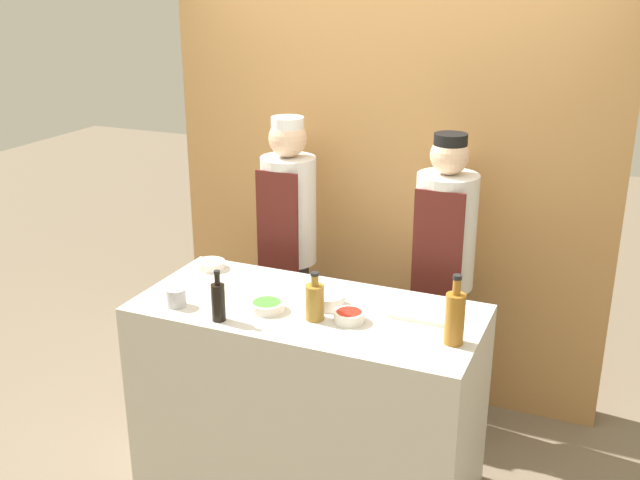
% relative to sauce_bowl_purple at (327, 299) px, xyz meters
% --- Properties ---
extents(ground_plane, '(14.00, 14.00, 0.00)m').
position_rel_sauce_bowl_purple_xyz_m(ground_plane, '(-0.08, -0.05, -0.99)').
color(ground_plane, '#756651').
extents(cabinet_wall, '(2.57, 0.18, 2.40)m').
position_rel_sauce_bowl_purple_xyz_m(cabinet_wall, '(-0.08, 1.08, 0.21)').
color(cabinet_wall, '#B7844C').
rests_on(cabinet_wall, ground_plane).
extents(counter, '(1.60, 0.73, 0.95)m').
position_rel_sauce_bowl_purple_xyz_m(counter, '(-0.08, -0.05, -0.51)').
color(counter, beige).
rests_on(counter, ground_plane).
extents(sauce_bowl_purple, '(0.16, 0.16, 0.06)m').
position_rel_sauce_bowl_purple_xyz_m(sauce_bowl_purple, '(0.00, 0.00, 0.00)').
color(sauce_bowl_purple, white).
rests_on(sauce_bowl_purple, counter).
extents(sauce_bowl_green, '(0.16, 0.16, 0.04)m').
position_rel_sauce_bowl_purple_xyz_m(sauce_bowl_green, '(-0.23, -0.15, -0.01)').
color(sauce_bowl_green, white).
rests_on(sauce_bowl_green, counter).
extents(sauce_bowl_red, '(0.14, 0.14, 0.05)m').
position_rel_sauce_bowl_purple_xyz_m(sauce_bowl_red, '(0.15, -0.12, -0.01)').
color(sauce_bowl_red, white).
rests_on(sauce_bowl_red, counter).
extents(sauce_bowl_white, '(0.15, 0.15, 0.04)m').
position_rel_sauce_bowl_purple_xyz_m(sauce_bowl_white, '(-0.74, 0.19, -0.01)').
color(sauce_bowl_white, white).
rests_on(sauce_bowl_white, counter).
extents(cutting_board, '(0.29, 0.19, 0.02)m').
position_rel_sauce_bowl_purple_xyz_m(cutting_board, '(0.45, 0.08, -0.02)').
color(cutting_board, white).
rests_on(cutting_board, counter).
extents(bottle_soy, '(0.06, 0.06, 0.24)m').
position_rel_sauce_bowl_purple_xyz_m(bottle_soy, '(-0.38, -0.33, 0.06)').
color(bottle_soy, black).
rests_on(bottle_soy, counter).
extents(bottle_vinegar, '(0.09, 0.09, 0.22)m').
position_rel_sauce_bowl_purple_xyz_m(bottle_vinegar, '(0.00, -0.15, 0.06)').
color(bottle_vinegar, olive).
rests_on(bottle_vinegar, counter).
extents(bottle_amber, '(0.08, 0.08, 0.31)m').
position_rel_sauce_bowl_purple_xyz_m(bottle_amber, '(0.62, -0.13, 0.09)').
color(bottle_amber, '#9E661E').
rests_on(bottle_amber, counter).
extents(cup_steel, '(0.09, 0.09, 0.08)m').
position_rel_sauce_bowl_purple_xyz_m(cup_steel, '(-0.64, -0.27, 0.01)').
color(cup_steel, '#B7B7BC').
rests_on(cup_steel, counter).
extents(chef_left, '(0.31, 0.31, 1.67)m').
position_rel_sauce_bowl_purple_xyz_m(chef_left, '(-0.53, 0.70, -0.06)').
color(chef_left, '#28282D').
rests_on(chef_left, ground_plane).
extents(chef_right, '(0.32, 0.32, 1.66)m').
position_rel_sauce_bowl_purple_xyz_m(chef_right, '(0.37, 0.70, -0.08)').
color(chef_right, '#28282D').
rests_on(chef_right, ground_plane).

